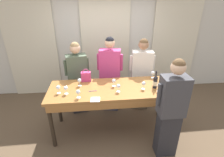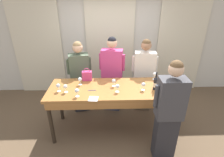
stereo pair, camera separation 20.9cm
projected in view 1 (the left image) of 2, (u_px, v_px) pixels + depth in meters
The scene contains 23 objects.
ground_plane at pixel (112, 128), 3.66m from camera, with size 18.00×18.00×0.00m, color brown.
wall_back at pixel (105, 42), 4.62m from camera, with size 12.00×0.06×2.80m.
curtain_panel_left at pixel (31, 46), 4.41m from camera, with size 1.24×0.03×2.69m.
curtain_panel_center at pixel (106, 44), 4.59m from camera, with size 1.24×0.03×2.69m.
curtain_panel_right at pixel (174, 43), 4.77m from camera, with size 1.24×0.03×2.69m.
tasting_bar at pixel (113, 93), 3.26m from camera, with size 2.36×0.86×0.96m.
wine_bottle at pixel (155, 82), 3.19m from camera, with size 0.08×0.08×0.33m.
handbag at pixel (86, 76), 3.46m from camera, with size 0.19×0.10×0.26m.
wine_glass_front_left at pixel (114, 81), 3.25m from camera, with size 0.07×0.07×0.15m.
wine_glass_front_mid at pixel (118, 86), 3.07m from camera, with size 0.07×0.07×0.15m.
wine_glass_front_right at pixel (153, 73), 3.58m from camera, with size 0.07×0.07×0.15m.
wine_glass_center_left at pixel (78, 92), 2.88m from camera, with size 0.07×0.07×0.15m.
wine_glass_center_mid at pixel (66, 88), 3.00m from camera, with size 0.07×0.07×0.15m.
wine_glass_center_right at pixel (159, 86), 3.07m from camera, with size 0.07×0.07×0.15m.
wine_glass_back_left at pixel (144, 84), 3.15m from camera, with size 0.07×0.07×0.15m.
wine_glass_back_mid at pixel (58, 88), 3.02m from camera, with size 0.07×0.07×0.15m.
wine_glass_back_right at pixel (79, 81), 3.27m from camera, with size 0.07×0.07×0.15m.
napkin at pixel (95, 99), 2.87m from camera, with size 0.17×0.17×0.00m.
pen at pixel (93, 91), 3.12m from camera, with size 0.14×0.01×0.01m.
guest_olive_jacket at pixel (78, 78), 3.87m from camera, with size 0.54×0.34×1.66m.
guest_pink_top at pixel (110, 75), 3.91m from camera, with size 0.57×0.31×1.75m.
guest_cream_sweater at pixel (141, 75), 3.99m from camera, with size 0.57×0.30×1.70m.
host_pouring at pixel (171, 110), 2.73m from camera, with size 0.51×0.26×1.74m.
Camera 1 is at (-0.31, -2.83, 2.52)m, focal length 28.00 mm.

